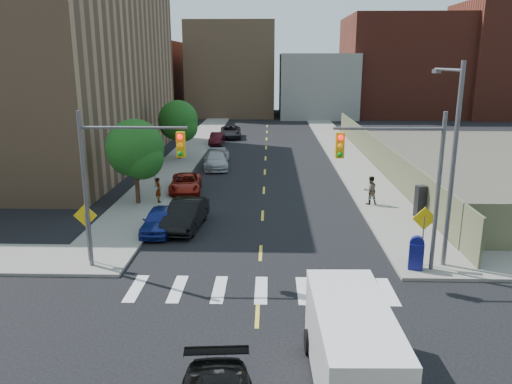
# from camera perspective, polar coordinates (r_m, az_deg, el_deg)

# --- Properties ---
(ground) EXTENTS (160.00, 160.00, 0.00)m
(ground) POSITION_cam_1_polar(r_m,az_deg,el_deg) (17.04, -0.02, -17.04)
(ground) COLOR black
(ground) RESTS_ON ground
(sidewalk_nw) EXTENTS (3.50, 73.00, 0.15)m
(sidewalk_nw) POSITION_cam_1_polar(r_m,az_deg,el_deg) (57.26, -6.62, 5.76)
(sidewalk_nw) COLOR gray
(sidewalk_nw) RESTS_ON ground
(sidewalk_ne) EXTENTS (3.50, 73.00, 0.15)m
(sidewalk_ne) POSITION_cam_1_polar(r_m,az_deg,el_deg) (57.15, 9.03, 5.66)
(sidewalk_ne) COLOR gray
(sidewalk_ne) RESTS_ON ground
(fence_north) EXTENTS (0.12, 44.00, 2.50)m
(fence_north) POSITION_cam_1_polar(r_m,az_deg,el_deg) (44.14, 13.65, 4.30)
(fence_north) COLOR #5F6647
(fence_north) RESTS_ON ground
(building_nw) EXTENTS (22.00, 30.00, 16.00)m
(building_nw) POSITION_cam_1_polar(r_m,az_deg,el_deg) (49.81, -25.75, 12.26)
(building_nw) COLOR #8C6B4C
(building_nw) RESTS_ON ground
(bg_bldg_west) EXTENTS (14.00, 18.00, 12.00)m
(bg_bldg_west) POSITION_cam_1_polar(r_m,az_deg,el_deg) (87.44, -13.55, 12.46)
(bg_bldg_west) COLOR #592319
(bg_bldg_west) RESTS_ON ground
(bg_bldg_midwest) EXTENTS (14.00, 16.00, 15.00)m
(bg_bldg_midwest) POSITION_cam_1_polar(r_m,az_deg,el_deg) (86.72, -2.69, 13.82)
(bg_bldg_midwest) COLOR #8C6B4C
(bg_bldg_midwest) RESTS_ON ground
(bg_bldg_center) EXTENTS (12.00, 16.00, 10.00)m
(bg_bldg_center) POSITION_cam_1_polar(r_m,az_deg,el_deg) (84.90, 6.90, 12.03)
(bg_bldg_center) COLOR gray
(bg_bldg_center) RESTS_ON ground
(bg_bldg_east) EXTENTS (18.00, 18.00, 16.00)m
(bg_bldg_east) POSITION_cam_1_polar(r_m,az_deg,el_deg) (89.13, 16.11, 13.63)
(bg_bldg_east) COLOR #592319
(bg_bldg_east) RESTS_ON ground
(bg_bldg_fareast) EXTENTS (14.00, 16.00, 18.00)m
(bg_bldg_fareast) POSITION_cam_1_polar(r_m,az_deg,el_deg) (92.45, 26.38, 13.34)
(bg_bldg_fareast) COLOR #592319
(bg_bldg_fareast) RESTS_ON ground
(signal_nw) EXTENTS (4.59, 0.30, 7.00)m
(signal_nw) POSITION_cam_1_polar(r_m,az_deg,el_deg) (21.91, -15.41, 2.51)
(signal_nw) COLOR #59595E
(signal_nw) RESTS_ON ground
(signal_ne) EXTENTS (4.59, 0.30, 7.00)m
(signal_ne) POSITION_cam_1_polar(r_m,az_deg,el_deg) (21.68, 16.49, 2.31)
(signal_ne) COLOR #59595E
(signal_ne) RESTS_ON ground
(streetlight_ne) EXTENTS (0.25, 3.70, 9.00)m
(streetlight_ne) POSITION_cam_1_polar(r_m,az_deg,el_deg) (23.05, 21.40, 4.37)
(streetlight_ne) COLOR #59595E
(streetlight_ne) RESTS_ON ground
(warn_sign_nw) EXTENTS (1.06, 0.06, 2.83)m
(warn_sign_nw) POSITION_cam_1_polar(r_m,az_deg,el_deg) (23.59, -18.87, -3.27)
(warn_sign_nw) COLOR #59595E
(warn_sign_nw) RESTS_ON ground
(warn_sign_ne) EXTENTS (1.06, 0.06, 2.83)m
(warn_sign_ne) POSITION_cam_1_polar(r_m,az_deg,el_deg) (23.13, 18.64, -3.61)
(warn_sign_ne) COLOR #59595E
(warn_sign_ne) RESTS_ON ground
(warn_sign_midwest) EXTENTS (1.06, 0.06, 2.83)m
(warn_sign_midwest) POSITION_cam_1_polar(r_m,az_deg,el_deg) (36.12, -11.57, 3.34)
(warn_sign_midwest) COLOR #59595E
(warn_sign_midwest) RESTS_ON ground
(tree_west_near) EXTENTS (3.66, 3.64, 5.52)m
(tree_west_near) POSITION_cam_1_polar(r_m,az_deg,el_deg) (32.13, -13.63, 4.52)
(tree_west_near) COLOR #332114
(tree_west_near) RESTS_ON ground
(tree_west_far) EXTENTS (3.66, 3.64, 5.52)m
(tree_west_far) POSITION_cam_1_polar(r_m,az_deg,el_deg) (46.62, -8.87, 7.85)
(tree_west_far) COLOR #332114
(tree_west_far) RESTS_ON ground
(parked_car_blue) EXTENTS (1.61, 3.93, 1.34)m
(parked_car_blue) POSITION_cam_1_polar(r_m,az_deg,el_deg) (27.34, -10.97, -3.19)
(parked_car_blue) COLOR navy
(parked_car_blue) RESTS_ON ground
(parked_car_black) EXTENTS (2.09, 4.85, 1.55)m
(parked_car_black) POSITION_cam_1_polar(r_m,az_deg,el_deg) (27.73, -8.04, -2.57)
(parked_car_black) COLOR black
(parked_car_black) RESTS_ON ground
(parked_car_red) EXTENTS (2.53, 4.73, 1.26)m
(parked_car_red) POSITION_cam_1_polar(r_m,az_deg,el_deg) (35.36, -8.05, 0.99)
(parked_car_red) COLOR maroon
(parked_car_red) RESTS_ON ground
(parked_car_silver) EXTENTS (2.52, 5.17, 1.45)m
(parked_car_silver) POSITION_cam_1_polar(r_m,az_deg,el_deg) (42.94, -4.58, 3.67)
(parked_car_silver) COLOR #A3A6AA
(parked_car_silver) RESTS_ON ground
(parked_car_white) EXTENTS (1.80, 3.75, 1.24)m
(parked_car_white) POSITION_cam_1_polar(r_m,az_deg,el_deg) (45.34, -4.25, 4.13)
(parked_car_white) COLOR silver
(parked_car_white) RESTS_ON ground
(parked_car_maroon) EXTENTS (1.49, 3.99, 1.30)m
(parked_car_maroon) POSITION_cam_1_polar(r_m,az_deg,el_deg) (55.26, -4.49, 6.09)
(parked_car_maroon) COLOR #380B12
(parked_car_maroon) RESTS_ON ground
(parked_car_grey) EXTENTS (2.81, 5.45, 1.47)m
(parked_car_grey) POSITION_cam_1_polar(r_m,az_deg,el_deg) (60.05, -2.93, 6.90)
(parked_car_grey) COLOR black
(parked_car_grey) RESTS_ON ground
(cargo_van) EXTENTS (2.35, 5.41, 2.45)m
(cargo_van) POSITION_cam_1_polar(r_m,az_deg,el_deg) (14.91, 10.76, -16.61)
(cargo_van) COLOR white
(cargo_van) RESTS_ON ground
(mailbox) EXTENTS (0.71, 0.60, 1.50)m
(mailbox) POSITION_cam_1_polar(r_m,az_deg,el_deg) (22.93, 17.85, -6.66)
(mailbox) COLOR navy
(mailbox) RESTS_ON sidewalk_ne
(payphone) EXTENTS (0.64, 0.57, 1.85)m
(payphone) POSITION_cam_1_polar(r_m,az_deg,el_deg) (30.49, 18.25, -1.00)
(payphone) COLOR black
(payphone) RESTS_ON sidewalk_ne
(pedestrian_west) EXTENTS (0.58, 0.70, 1.62)m
(pedestrian_west) POSITION_cam_1_polar(r_m,az_deg,el_deg) (32.48, -11.08, 0.22)
(pedestrian_west) COLOR gray
(pedestrian_west) RESTS_ON sidewalk_nw
(pedestrian_east) EXTENTS (1.01, 0.87, 1.81)m
(pedestrian_east) POSITION_cam_1_polar(r_m,az_deg,el_deg) (32.29, 12.93, 0.20)
(pedestrian_east) COLOR gray
(pedestrian_east) RESTS_ON sidewalk_ne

